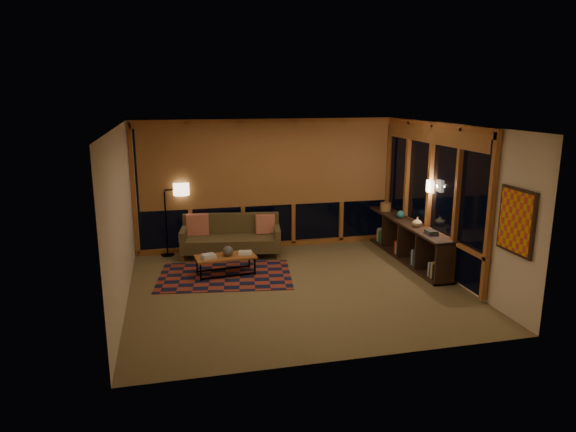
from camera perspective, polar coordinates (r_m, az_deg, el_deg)
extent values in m
cube|color=olive|center=(8.76, 0.92, -7.93)|extent=(5.50, 5.00, 0.01)
cube|color=white|center=(8.17, 0.99, 9.98)|extent=(5.50, 5.00, 0.01)
cube|color=beige|center=(10.76, -2.29, 3.57)|extent=(5.50, 0.01, 2.70)
cube|color=beige|center=(6.06, 6.74, -4.38)|extent=(5.50, 0.01, 2.70)
cube|color=beige|center=(8.16, -18.12, -0.29)|extent=(0.01, 5.00, 2.70)
cube|color=beige|center=(9.41, 17.43, 1.52)|extent=(0.01, 5.00, 2.70)
cube|color=maroon|center=(9.35, -6.99, -6.60)|extent=(2.55, 1.88, 0.01)
sphere|color=black|center=(9.27, -6.70, -3.87)|extent=(0.20, 0.20, 0.19)
cylinder|color=#93643D|center=(11.14, 10.80, 1.01)|extent=(0.27, 0.27, 0.17)
sphere|color=#226B6C|center=(10.53, 12.41, 0.17)|extent=(0.17, 0.17, 0.15)
imported|color=tan|center=(9.91, 14.17, -0.66)|extent=(0.22, 0.22, 0.19)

